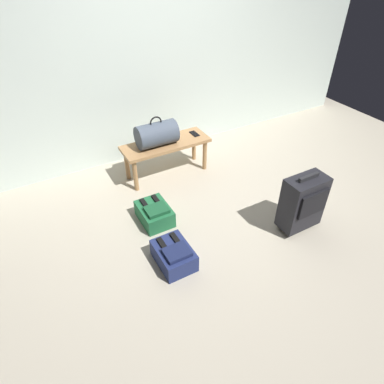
% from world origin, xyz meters
% --- Properties ---
extents(ground_plane, '(6.60, 6.60, 0.00)m').
position_xyz_m(ground_plane, '(0.00, 0.00, 0.00)').
color(ground_plane, '#B2A893').
extents(back_wall, '(6.00, 0.10, 2.80)m').
position_xyz_m(back_wall, '(0.00, 1.60, 1.40)').
color(back_wall, silver).
rests_on(back_wall, ground).
extents(bench, '(1.00, 0.36, 0.41)m').
position_xyz_m(bench, '(-0.22, 0.99, 0.35)').
color(bench, '#A87A4C').
rests_on(bench, ground).
extents(duffel_bag_slate, '(0.44, 0.26, 0.34)m').
position_xyz_m(duffel_bag_slate, '(-0.32, 0.99, 0.55)').
color(duffel_bag_slate, '#475160').
rests_on(duffel_bag_slate, bench).
extents(cell_phone, '(0.07, 0.14, 0.01)m').
position_xyz_m(cell_phone, '(0.17, 1.01, 0.42)').
color(cell_phone, black).
rests_on(cell_phone, bench).
extents(suitcase_upright_charcoal, '(0.39, 0.24, 0.61)m').
position_xyz_m(suitcase_upright_charcoal, '(0.47, -0.47, 0.31)').
color(suitcase_upright_charcoal, black).
rests_on(suitcase_upright_charcoal, ground).
extents(backpack_green, '(0.28, 0.38, 0.21)m').
position_xyz_m(backpack_green, '(-0.69, 0.29, 0.09)').
color(backpack_green, '#1E6038').
rests_on(backpack_green, ground).
extents(backpack_navy, '(0.28, 0.38, 0.21)m').
position_xyz_m(backpack_navy, '(-0.77, -0.28, 0.09)').
color(backpack_navy, navy).
rests_on(backpack_navy, ground).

